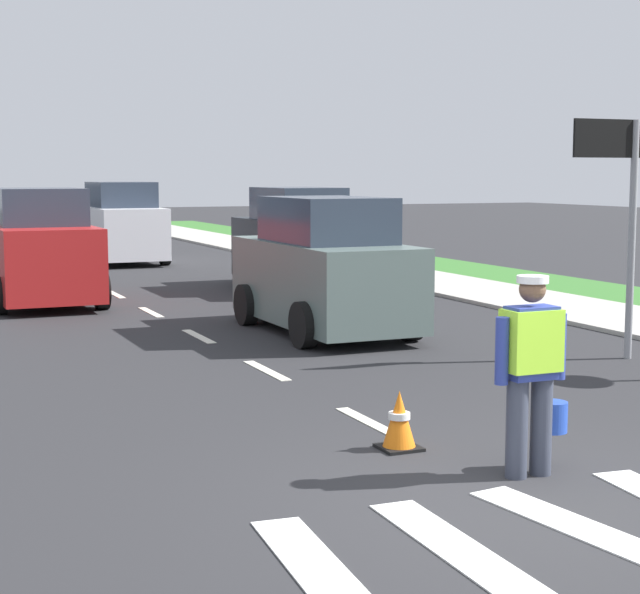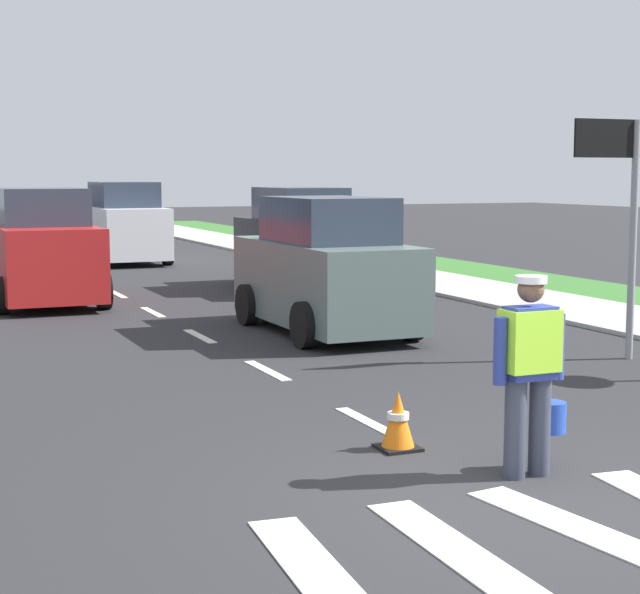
% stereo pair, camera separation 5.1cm
% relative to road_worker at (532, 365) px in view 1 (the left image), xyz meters
% --- Properties ---
extents(ground_plane, '(96.00, 96.00, 0.00)m').
position_rel_road_worker_xyz_m(ground_plane, '(-0.43, 20.42, -0.93)').
color(ground_plane, '#28282B').
extents(sidewalk_right, '(2.40, 72.00, 0.14)m').
position_rel_road_worker_xyz_m(sidewalk_right, '(6.77, 9.42, -0.93)').
color(sidewalk_right, '#B2ADA3').
rests_on(sidewalk_right, ground).
extents(grass_verge_right, '(2.40, 72.00, 0.06)m').
position_rel_road_worker_xyz_m(grass_verge_right, '(9.17, 9.42, -0.93)').
color(grass_verge_right, '#38722D').
rests_on(grass_verge_right, ground).
extents(crosswalk_stripes, '(4.48, 1.93, 0.01)m').
position_rel_road_worker_xyz_m(crosswalk_stripes, '(-0.43, -1.16, -0.92)').
color(crosswalk_stripes, white).
rests_on(crosswalk_stripes, ground).
extents(lane_center_line, '(0.14, 46.40, 0.01)m').
position_rel_road_worker_xyz_m(lane_center_line, '(-0.43, 24.62, -0.93)').
color(lane_center_line, silver).
rests_on(lane_center_line, ground).
extents(road_worker, '(0.77, 0.37, 1.67)m').
position_rel_road_worker_xyz_m(road_worker, '(0.00, 0.00, 0.00)').
color(road_worker, '#383D4C').
rests_on(road_worker, ground).
extents(lane_direction_sign, '(1.16, 0.11, 3.20)m').
position_rel_road_worker_xyz_m(lane_direction_sign, '(4.14, 4.02, 1.48)').
color(lane_direction_sign, gray).
rests_on(lane_direction_sign, ground).
extents(traffic_cone_near, '(0.36, 0.36, 0.54)m').
position_rel_road_worker_xyz_m(traffic_cone_near, '(-0.62, 1.15, -0.66)').
color(traffic_cone_near, black).
rests_on(traffic_cone_near, ground).
extents(car_outgoing_ahead, '(1.94, 4.03, 2.13)m').
position_rel_road_worker_xyz_m(car_outgoing_ahead, '(1.51, 7.72, 0.06)').
color(car_outgoing_ahead, slate).
rests_on(car_outgoing_ahead, ground).
extents(car_outgoing_far, '(2.04, 4.20, 2.27)m').
position_rel_road_worker_xyz_m(car_outgoing_far, '(1.39, 21.73, 0.12)').
color(car_outgoing_far, silver).
rests_on(car_outgoing_far, ground).
extents(car_oncoming_lead, '(2.03, 3.98, 2.22)m').
position_rel_road_worker_xyz_m(car_oncoming_lead, '(-2.05, 13.17, 0.10)').
color(car_oncoming_lead, red).
rests_on(car_oncoming_lead, ground).
extents(car_parked_far, '(1.91, 3.92, 2.20)m').
position_rel_road_worker_xyz_m(car_parked_far, '(3.43, 13.63, 0.09)').
color(car_parked_far, black).
rests_on(car_parked_far, ground).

